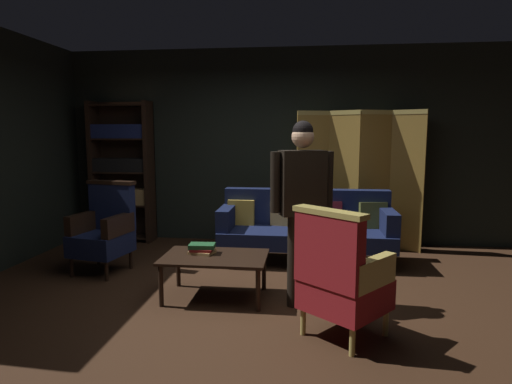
% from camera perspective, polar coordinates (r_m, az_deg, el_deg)
% --- Properties ---
extents(ground_plane, '(10.00, 10.00, 0.00)m').
position_cam_1_polar(ground_plane, '(4.21, -1.32, -14.42)').
color(ground_plane, '#331E11').
extents(back_wall, '(7.20, 0.10, 2.80)m').
position_cam_1_polar(back_wall, '(6.34, 1.76, 6.04)').
color(back_wall, black).
rests_on(back_wall, ground_plane).
extents(folding_screen, '(1.69, 0.34, 1.90)m').
position_cam_1_polar(folding_screen, '(6.07, 13.44, 1.83)').
color(folding_screen, olive).
rests_on(folding_screen, ground_plane).
extents(bookshelf, '(0.90, 0.32, 2.05)m').
position_cam_1_polar(bookshelf, '(6.65, -17.28, 2.88)').
color(bookshelf, black).
rests_on(bookshelf, ground_plane).
extents(velvet_couch, '(2.12, 0.78, 0.88)m').
position_cam_1_polar(velvet_couch, '(5.43, 6.60, -4.33)').
color(velvet_couch, black).
rests_on(velvet_couch, ground_plane).
extents(coffee_table, '(1.00, 0.64, 0.42)m').
position_cam_1_polar(coffee_table, '(4.22, -5.46, -9.00)').
color(coffee_table, black).
rests_on(coffee_table, ground_plane).
extents(armchair_gilt_accent, '(0.81, 0.81, 1.04)m').
position_cam_1_polar(armchair_gilt_accent, '(3.44, 11.13, -11.04)').
color(armchair_gilt_accent, tan).
rests_on(armchair_gilt_accent, ground_plane).
extents(armchair_wing_left, '(0.68, 0.67, 1.04)m').
position_cam_1_polar(armchair_wing_left, '(5.28, -19.44, -4.71)').
color(armchair_wing_left, black).
rests_on(armchair_wing_left, ground_plane).
extents(standing_figure, '(0.56, 0.33, 1.70)m').
position_cam_1_polar(standing_figure, '(3.91, 6.09, -0.59)').
color(standing_figure, black).
rests_on(standing_figure, ground_plane).
extents(book_tan_leather, '(0.26, 0.23, 0.03)m').
position_cam_1_polar(book_tan_leather, '(4.30, -7.14, -7.88)').
color(book_tan_leather, '#9E7A47').
rests_on(book_tan_leather, coffee_table).
extents(book_red_leather, '(0.22, 0.17, 0.03)m').
position_cam_1_polar(book_red_leather, '(4.29, -7.15, -7.53)').
color(book_red_leather, maroon).
rests_on(book_red_leather, book_tan_leather).
extents(book_green_cloth, '(0.26, 0.17, 0.04)m').
position_cam_1_polar(book_green_cloth, '(4.28, -7.15, -7.10)').
color(book_green_cloth, '#1E4C28').
rests_on(book_green_cloth, book_red_leather).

